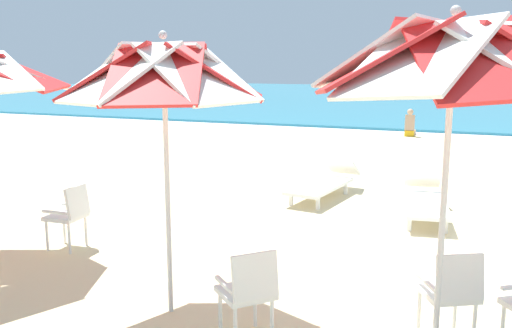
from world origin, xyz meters
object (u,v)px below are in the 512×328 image
at_px(sun_lounger_2, 324,182).
at_px(beachgoer_seated, 410,127).
at_px(plastic_chair_0, 451,290).
at_px(plastic_chair_2, 249,289).
at_px(beach_umbrella_0, 453,62).
at_px(sun_lounger_1, 425,200).
at_px(beach_umbrella_1, 164,76).
at_px(plastic_chair_4, 70,213).

relative_size(sun_lounger_2, beachgoer_seated, 2.39).
height_order(plastic_chair_0, beachgoer_seated, beachgoer_seated).
xyz_separation_m(plastic_chair_2, beachgoer_seated, (-0.34, 14.94, -0.20)).
relative_size(beach_umbrella_0, plastic_chair_2, 3.33).
relative_size(plastic_chair_0, sun_lounger_2, 0.39).
relative_size(sun_lounger_1, sun_lounger_2, 1.00).
bearing_deg(beach_umbrella_1, sun_lounger_2, 87.93).
relative_size(beach_umbrella_0, beachgoer_seated, 3.11).
xyz_separation_m(sun_lounger_2, beachgoer_seated, (0.44, 9.46, 0.01)).
bearing_deg(plastic_chair_2, beach_umbrella_1, 163.68).
bearing_deg(beach_umbrella_0, plastic_chair_2, -172.38).
xyz_separation_m(plastic_chair_0, plastic_chair_2, (-1.66, -0.64, 0.00)).
bearing_deg(plastic_chair_4, plastic_chair_2, -24.40).
xyz_separation_m(beach_umbrella_1, sun_lounger_2, (0.19, 5.20, -2.06)).
bearing_deg(plastic_chair_0, plastic_chair_2, -158.76).
height_order(plastic_chair_0, sun_lounger_1, plastic_chair_0).
relative_size(plastic_chair_2, sun_lounger_1, 0.39).
height_order(sun_lounger_1, beachgoer_seated, beachgoer_seated).
distance_m(beach_umbrella_1, plastic_chair_2, 2.10).
relative_size(beach_umbrella_1, plastic_chair_4, 3.18).
relative_size(plastic_chair_2, sun_lounger_2, 0.39).
bearing_deg(plastic_chair_2, sun_lounger_2, 98.08).
bearing_deg(plastic_chair_0, beach_umbrella_1, -172.16).
xyz_separation_m(beach_umbrella_0, plastic_chair_2, (-1.57, -0.21, -1.97)).
height_order(sun_lounger_1, sun_lounger_2, same).
distance_m(sun_lounger_1, sun_lounger_2, 1.96).
bearing_deg(plastic_chair_0, sun_lounger_2, 116.74).
distance_m(beach_umbrella_0, sun_lounger_1, 5.13).
bearing_deg(sun_lounger_2, beach_umbrella_0, -66.01).
bearing_deg(beach_umbrella_0, plastic_chair_0, 78.26).
height_order(sun_lounger_2, beachgoer_seated, beachgoer_seated).
xyz_separation_m(plastic_chair_4, sun_lounger_1, (4.23, 3.39, -0.22)).
height_order(plastic_chair_4, sun_lounger_2, plastic_chair_4).
bearing_deg(beach_umbrella_0, sun_lounger_2, 113.99).
bearing_deg(sun_lounger_1, beach_umbrella_1, -114.09).
bearing_deg(sun_lounger_1, plastic_chair_2, -102.42).
bearing_deg(sun_lounger_1, plastic_chair_4, -141.29).
distance_m(beach_umbrella_0, sun_lounger_2, 6.17).
bearing_deg(plastic_chair_4, sun_lounger_2, 59.49).
xyz_separation_m(plastic_chair_2, sun_lounger_2, (-0.78, 5.48, -0.22)).
height_order(beach_umbrella_0, plastic_chair_0, beach_umbrella_0).
distance_m(beach_umbrella_1, sun_lounger_2, 5.60).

